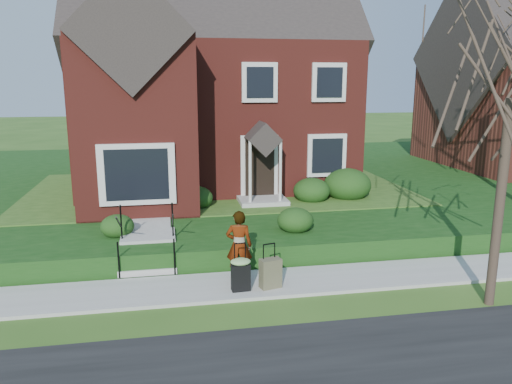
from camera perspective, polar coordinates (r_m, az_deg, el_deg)
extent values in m
plane|color=#2D5119|center=(11.78, 0.07, -10.67)|extent=(120.00, 120.00, 0.00)
cube|color=#9E9B93|center=(11.77, 0.07, -10.49)|extent=(60.00, 1.60, 0.08)
cube|color=#13380F|center=(22.77, 5.00, 1.53)|extent=(44.00, 20.00, 0.60)
cube|color=#9E9B93|center=(16.16, -11.96, -2.10)|extent=(1.20, 6.00, 0.06)
cube|color=maroon|center=(20.78, -5.00, 8.81)|extent=(10.00, 8.00, 5.40)
cube|color=maroon|center=(15.92, -13.47, 7.38)|extent=(3.60, 2.40, 5.40)
cube|color=beige|center=(14.95, -13.42, 2.03)|extent=(2.20, 0.30, 1.80)
cube|color=black|center=(17.15, 0.41, 2.51)|extent=(1.00, 0.12, 2.10)
cube|color=black|center=(17.69, 8.09, 4.17)|extent=(1.40, 0.10, 1.50)
cube|color=#9E9B93|center=(12.49, -12.27, -8.81)|extent=(1.40, 0.30, 0.15)
cube|color=#9E9B93|center=(12.72, -12.27, -7.69)|extent=(1.40, 0.30, 0.15)
cube|color=#9E9B93|center=(12.95, -12.26, -6.62)|extent=(1.40, 0.30, 0.15)
cube|color=#9E9B93|center=(13.19, -12.26, -5.58)|extent=(1.40, 0.30, 0.15)
cube|color=#9E9B93|center=(13.72, -12.19, -4.87)|extent=(1.40, 0.80, 0.15)
cylinder|color=black|center=(12.27, -15.43, -7.52)|extent=(0.04, 0.04, 0.90)
cylinder|color=black|center=(13.23, -15.16, -3.31)|extent=(0.04, 0.04, 0.90)
cylinder|color=black|center=(12.21, -9.30, -7.31)|extent=(0.04, 0.04, 0.90)
cylinder|color=black|center=(13.17, -9.52, -3.10)|extent=(0.04, 0.04, 0.90)
ellipsoid|color=#153810|center=(16.58, -17.38, -0.65)|extent=(1.20, 1.20, 0.84)
ellipsoid|color=#153810|center=(16.40, -6.89, -0.41)|extent=(1.11, 1.11, 0.78)
ellipsoid|color=#153810|center=(17.27, 6.38, 0.45)|extent=(1.27, 1.27, 0.89)
ellipsoid|color=#153810|center=(17.89, 10.40, 1.21)|extent=(1.67, 1.67, 1.17)
ellipsoid|color=#153810|center=(13.87, -15.59, -3.53)|extent=(0.89, 0.89, 0.63)
ellipsoid|color=#153810|center=(13.84, 4.52, -2.95)|extent=(1.01, 1.01, 0.71)
imported|color=#999999|center=(11.66, -1.95, -6.12)|extent=(0.68, 0.53, 1.67)
cube|color=black|center=(11.24, -1.76, -9.71)|extent=(0.42, 0.25, 0.62)
cylinder|color=black|center=(10.97, -1.78, -5.99)|extent=(0.25, 0.04, 0.03)
cylinder|color=black|center=(11.03, -2.41, -7.16)|extent=(0.02, 0.02, 0.46)
cylinder|color=black|center=(11.07, -1.14, -7.09)|extent=(0.02, 0.02, 0.46)
cylinder|color=black|center=(11.33, -2.48, -11.06)|extent=(0.04, 0.06, 0.06)
cylinder|color=black|center=(11.37, -1.02, -10.96)|extent=(0.04, 0.06, 0.06)
ellipsoid|color=#83AF64|center=(11.10, -1.77, -7.90)|extent=(0.47, 0.39, 0.14)
cube|color=brown|center=(11.38, 1.66, -9.27)|extent=(0.52, 0.37, 0.68)
cylinder|color=black|center=(11.15, 1.68, -6.08)|extent=(0.28, 0.10, 0.03)
cylinder|color=black|center=(11.17, 0.96, -6.92)|extent=(0.02, 0.02, 0.33)
cylinder|color=black|center=(11.23, 2.39, -6.83)|extent=(0.02, 0.02, 0.33)
cylinder|color=black|center=(11.47, 0.83, -10.75)|extent=(0.05, 0.07, 0.06)
cylinder|color=black|center=(11.53, 2.47, -10.63)|extent=(0.05, 0.07, 0.06)
cylinder|color=#4C3E2E|center=(11.33, 26.06, -1.41)|extent=(0.20, 0.20, 4.33)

